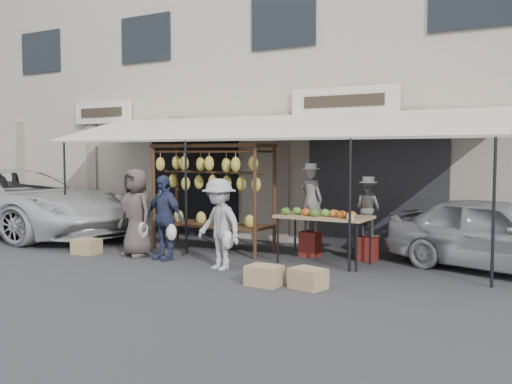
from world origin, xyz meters
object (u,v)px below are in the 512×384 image
customer_mid (164,217)px  crate_far (87,246)px  produce_table (323,217)px  customer_right (219,224)px  crate_near_a (264,276)px  crate_near_b (308,278)px  customer_left (136,213)px  vendor_right (368,209)px  vendor_left (311,199)px  van (12,185)px  sedan (499,234)px  banana_rack (211,176)px

customer_mid → crate_far: (-1.74, -0.33, -0.66)m
produce_table → customer_right: 1.94m
crate_near_a → crate_near_b: crate_near_a is taller
customer_right → customer_left: bearing=-170.3°
vendor_right → crate_far: bearing=41.8°
vendor_right → crate_far: (-5.20, -2.14, -0.84)m
vendor_right → vendor_left: bearing=25.2°
produce_table → customer_left: size_ratio=0.98×
van → sedan: bearing=-77.1°
crate_near_b → crate_far: bearing=175.1°
vendor_right → sedan: vendor_right is taller
crate_near_b → sedan: size_ratio=0.13×
banana_rack → crate_near_a: banana_rack is taller
vendor_left → van: 8.35m
crate_near_a → crate_far: size_ratio=1.01×
customer_left → crate_near_b: size_ratio=3.41×
crate_far → sedan: size_ratio=0.13×
produce_table → crate_near_b: (0.56, -1.85, -0.72)m
vendor_left → crate_near_a: (0.41, -2.63, -0.98)m
customer_mid → crate_near_b: bearing=-3.1°
vendor_left → crate_near_a: 2.83m
produce_table → customer_left: (-3.53, -1.10, -0.01)m
crate_near_a → sedan: size_ratio=0.13×
produce_table → sedan: bearing=16.6°
van → sedan: 11.81m
vendor_left → customer_mid: size_ratio=0.78×
vendor_right → sedan: bearing=-157.0°
sedan → customer_mid: bearing=125.3°
banana_rack → van: size_ratio=0.45×
crate_near_b → customer_mid: bearing=167.3°
customer_mid → customer_left: bearing=-169.3°
produce_table → customer_mid: (-2.84, -1.09, -0.06)m
vendor_right → customer_mid: bearing=47.1°
produce_table → customer_left: bearing=-162.7°
crate_near_b → crate_far: crate_far is taller
banana_rack → sedan: size_ratio=0.68×
banana_rack → crate_near_a: size_ratio=5.02×
customer_left → crate_far: size_ratio=3.39×
vendor_right → van: 9.50m
customer_left → customer_right: bearing=5.1°
vendor_left → customer_left: vendor_left is taller
vendor_right → sedan: 2.33m
customer_mid → van: (-6.02, 1.18, 0.40)m
crate_far → crate_near_a: bearing=-7.7°
vendor_left → van: bearing=-0.0°
customer_right → crate_near_b: 2.12m
crate_near_b → sedan: sedan is taller
vendor_right → customer_right: size_ratio=0.66×
customer_left → van: van is taller
produce_table → crate_near_b: 2.07m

